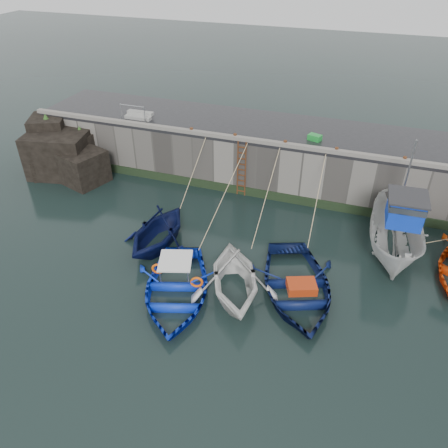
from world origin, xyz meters
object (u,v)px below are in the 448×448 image
(ladder, at_px, (241,169))
(boat_near_white, at_px, (159,244))
(fish_crate, at_px, (315,137))
(boat_near_blacktrim, at_px, (234,293))
(bollard_d, at_px, (336,150))
(boat_near_blue, at_px, (176,295))
(bollard_a, at_px, (191,130))
(bollard_c, at_px, (285,143))
(bollard_e, at_px, (405,159))
(bollard_b, at_px, (235,136))
(boat_far_white, at_px, (396,234))
(boat_near_navy, at_px, (295,292))

(ladder, bearing_deg, boat_near_white, -111.67)
(fish_crate, bearing_deg, boat_near_blacktrim, -80.22)
(boat_near_blacktrim, height_order, bollard_d, bollard_d)
(boat_near_blue, distance_m, bollard_a, 9.99)
(bollard_c, xyz_separation_m, bollard_e, (5.80, 0.00, 0.00))
(boat_near_blacktrim, relative_size, bollard_d, 16.10)
(boat_near_blue, height_order, boat_near_blacktrim, boat_near_blacktrim)
(bollard_c, bearing_deg, boat_near_white, -126.43)
(ladder, distance_m, boat_near_blacktrim, 8.18)
(boat_near_blue, bearing_deg, boat_near_blacktrim, 4.13)
(boat_near_blue, distance_m, bollard_e, 12.51)
(boat_near_blue, relative_size, bollard_b, 19.42)
(fish_crate, height_order, bollard_b, fish_crate)
(boat_far_white, bearing_deg, bollard_a, 162.32)
(bollard_b, relative_size, bollard_e, 1.00)
(boat_near_blacktrim, bearing_deg, bollard_c, 65.57)
(ladder, relative_size, boat_near_white, 0.75)
(boat_near_navy, bearing_deg, bollard_b, 103.69)
(boat_near_blacktrim, relative_size, fish_crate, 6.75)
(bollard_e, bearing_deg, boat_near_white, -149.45)
(bollard_c, bearing_deg, ladder, -171.33)
(bollard_a, bearing_deg, boat_near_blue, -71.94)
(boat_near_white, distance_m, bollard_c, 8.23)
(bollard_b, bearing_deg, boat_near_blacktrim, -72.01)
(boat_near_blacktrim, distance_m, bollard_b, 9.11)
(boat_far_white, height_order, fish_crate, boat_far_white)
(boat_near_blacktrim, xyz_separation_m, bollard_b, (-2.62, 8.08, 3.30))
(boat_near_navy, xyz_separation_m, boat_far_white, (3.66, 4.13, 1.01))
(ladder, distance_m, boat_near_white, 6.37)
(bollard_b, bearing_deg, boat_near_white, -106.33)
(boat_far_white, bearing_deg, boat_near_blacktrim, -142.65)
(bollard_a, bearing_deg, bollard_e, 0.00)
(boat_far_white, bearing_deg, ladder, 159.20)
(fish_crate, relative_size, bollard_d, 2.38)
(boat_near_white, xyz_separation_m, boat_near_navy, (6.78, -1.12, 0.00))
(boat_near_navy, bearing_deg, boat_near_blue, -179.94)
(boat_far_white, xyz_separation_m, fish_crate, (-4.65, 4.26, 2.30))
(fish_crate, bearing_deg, bollard_e, 3.31)
(boat_near_blue, xyz_separation_m, bollard_e, (8.08, 8.97, 3.30))
(boat_near_navy, relative_size, bollard_a, 20.33)
(fish_crate, distance_m, bollard_b, 4.20)
(boat_near_blue, relative_size, boat_far_white, 0.87)
(boat_far_white, height_order, bollard_e, boat_far_white)
(boat_near_blue, height_order, bollard_a, bollard_a)
(boat_near_navy, relative_size, bollard_b, 20.33)
(boat_near_navy, bearing_deg, ladder, 102.16)
(boat_near_blue, height_order, boat_near_navy, boat_near_navy)
(ladder, xyz_separation_m, bollard_b, (-0.50, 0.34, 1.71))
(boat_near_blue, relative_size, bollard_a, 19.42)
(boat_near_blue, relative_size, bollard_c, 19.42)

